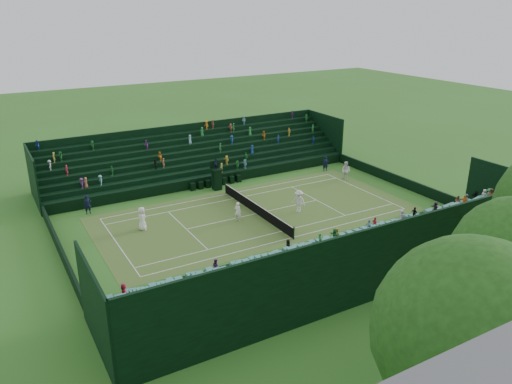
% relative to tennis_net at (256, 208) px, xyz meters
% --- Properties ---
extents(ground, '(160.00, 160.00, 0.00)m').
position_rel_tennis_net_xyz_m(ground, '(0.00, 0.00, -0.53)').
color(ground, '#356A21').
rests_on(ground, ground).
extents(court_surface, '(12.97, 26.77, 0.01)m').
position_rel_tennis_net_xyz_m(court_surface, '(0.00, 0.00, -0.52)').
color(court_surface, '#357E2A').
rests_on(court_surface, ground).
extents(perimeter_wall_north, '(17.17, 0.20, 1.00)m').
position_rel_tennis_net_xyz_m(perimeter_wall_north, '(0.00, 15.88, -0.03)').
color(perimeter_wall_north, black).
rests_on(perimeter_wall_north, ground).
extents(perimeter_wall_south, '(17.17, 0.20, 1.00)m').
position_rel_tennis_net_xyz_m(perimeter_wall_south, '(0.00, -15.88, -0.03)').
color(perimeter_wall_south, black).
rests_on(perimeter_wall_south, ground).
extents(perimeter_wall_east, '(0.20, 31.77, 1.00)m').
position_rel_tennis_net_xyz_m(perimeter_wall_east, '(8.48, 0.00, -0.03)').
color(perimeter_wall_east, black).
rests_on(perimeter_wall_east, ground).
extents(perimeter_wall_west, '(0.20, 31.77, 1.00)m').
position_rel_tennis_net_xyz_m(perimeter_wall_west, '(-8.48, 0.00, -0.03)').
color(perimeter_wall_west, black).
rests_on(perimeter_wall_west, ground).
extents(north_grandstand, '(6.60, 32.00, 4.90)m').
position_rel_tennis_net_xyz_m(north_grandstand, '(12.66, 0.00, 1.02)').
color(north_grandstand, black).
rests_on(north_grandstand, ground).
extents(south_grandstand, '(6.60, 32.00, 4.90)m').
position_rel_tennis_net_xyz_m(south_grandstand, '(-12.66, 0.00, 1.02)').
color(south_grandstand, black).
rests_on(south_grandstand, ground).
extents(tennis_net, '(11.67, 0.10, 1.06)m').
position_rel_tennis_net_xyz_m(tennis_net, '(0.00, 0.00, 0.00)').
color(tennis_net, black).
rests_on(tennis_net, ground).
extents(umpire_chair, '(0.99, 0.99, 3.12)m').
position_rel_tennis_net_xyz_m(umpire_chair, '(-7.22, -0.26, 0.81)').
color(umpire_chair, black).
rests_on(umpire_chair, ground).
extents(courtside_chairs, '(0.48, 5.46, 1.05)m').
position_rel_tennis_net_xyz_m(courtside_chairs, '(-8.14, 0.10, -0.13)').
color(courtside_chairs, black).
rests_on(courtside_chairs, ground).
extents(player_near_west, '(1.02, 0.74, 1.92)m').
position_rel_tennis_net_xyz_m(player_near_west, '(-1.65, -9.42, 0.44)').
color(player_near_west, white).
rests_on(player_near_west, ground).
extents(player_near_east, '(0.72, 0.65, 1.65)m').
position_rel_tennis_net_xyz_m(player_near_east, '(0.54, -2.04, 0.30)').
color(player_near_east, white).
rests_on(player_near_east, ground).
extents(player_far_west, '(1.14, 1.03, 1.92)m').
position_rel_tennis_net_xyz_m(player_far_west, '(-3.26, 12.44, 0.43)').
color(player_far_west, white).
rests_on(player_far_west, ground).
extents(player_far_east, '(1.48, 1.26, 1.98)m').
position_rel_tennis_net_xyz_m(player_far_east, '(1.42, 3.41, 0.47)').
color(player_far_east, white).
rests_on(player_far_east, ground).
extents(line_judge_north, '(0.58, 0.70, 1.63)m').
position_rel_tennis_net_xyz_m(line_judge_north, '(-6.59, 12.39, 0.29)').
color(line_judge_north, black).
rests_on(line_judge_north, ground).
extents(line_judge_south, '(0.41, 0.62, 1.70)m').
position_rel_tennis_net_xyz_m(line_judge_south, '(-7.15, -12.45, 0.32)').
color(line_judge_south, black).
rests_on(line_judge_south, ground).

